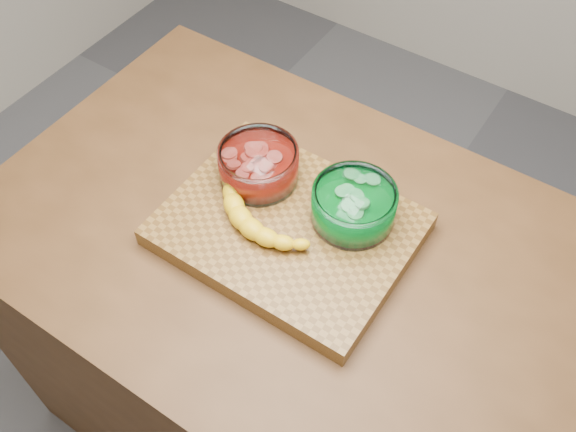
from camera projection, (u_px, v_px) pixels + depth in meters
The scene contains 6 objects.
ground at pixel (288, 411), 1.93m from camera, with size 3.50×3.50×0.00m, color #545559.
counter at pixel (288, 343), 1.58m from camera, with size 1.20×0.80×0.90m, color #513118.
cutting_board at pixel (288, 229), 1.21m from camera, with size 0.45×0.35×0.04m, color brown.
bowl_red at pixel (259, 165), 1.23m from camera, with size 0.16×0.16×0.07m.
bowl_green at pixel (354, 206), 1.17m from camera, with size 0.16×0.16×0.07m.
banana at pixel (266, 208), 1.19m from camera, with size 0.26×0.17×0.04m, color gold, non-canonical shape.
Camera 1 is at (0.40, -0.60, 1.89)m, focal length 40.00 mm.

